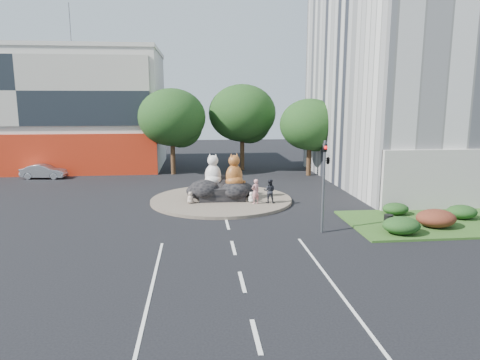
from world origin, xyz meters
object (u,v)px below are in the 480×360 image
object	(u,v)px
kitten_calico	(190,197)
parked_car	(44,171)
cat_white	(213,170)
pedestrian_dark	(270,191)
cat_tabby	(234,170)
litter_bin	(388,221)
pedestrian_pink	(255,191)
kitten_white	(251,197)

from	to	relation	value
kitten_calico	parked_car	xyz separation A→B (m)	(-13.58, 12.05, 0.04)
cat_white	kitten_calico	xyz separation A→B (m)	(-1.62, -1.63, -1.62)
parked_car	pedestrian_dark	bearing A→B (deg)	-117.77
cat_tabby	cat_white	bearing A→B (deg)	126.47
litter_bin	cat_tabby	bearing A→B (deg)	136.18
parked_car	kitten_calico	bearing A→B (deg)	-125.97
pedestrian_dark	parked_car	xyz separation A→B (m)	(-18.95, 12.49, -0.37)
pedestrian_pink	pedestrian_dark	bearing A→B (deg)	156.23
cat_white	cat_tabby	bearing A→B (deg)	3.21
parked_car	litter_bin	size ratio (longest dim) A/B	5.45
kitten_calico	pedestrian_dark	xyz separation A→B (m)	(5.36, -0.43, 0.41)
cat_white	pedestrian_pink	bearing A→B (deg)	-11.55
cat_tabby	kitten_calico	size ratio (longest dim) A/B	2.82
kitten_calico	litter_bin	bearing A→B (deg)	-0.74
pedestrian_pink	parked_car	distance (m)	21.95
cat_white	cat_tabby	distance (m)	1.59
cat_tabby	kitten_white	distance (m)	2.29
cat_tabby	litter_bin	size ratio (longest dim) A/B	3.21
kitten_calico	parked_car	distance (m)	18.16
cat_white	pedestrian_dark	size ratio (longest dim) A/B	1.38
cat_tabby	parked_car	world-z (taller)	cat_tabby
kitten_calico	pedestrian_dark	distance (m)	5.40
kitten_calico	pedestrian_pink	distance (m)	4.44
cat_white	pedestrian_dark	world-z (taller)	cat_white
pedestrian_pink	pedestrian_dark	world-z (taller)	pedestrian_pink
cat_tabby	pedestrian_dark	world-z (taller)	cat_tabby
cat_tabby	parked_car	xyz separation A→B (m)	(-16.66, 11.06, -1.62)
kitten_white	litter_bin	size ratio (longest dim) A/B	1.01
cat_white	litter_bin	xyz separation A→B (m)	(9.36, -8.22, -1.75)
cat_white	kitten_white	xyz separation A→B (m)	(2.54, -1.72, -1.67)
parked_car	litter_bin	world-z (taller)	parked_car
kitten_calico	kitten_white	distance (m)	4.16
kitten_white	pedestrian_pink	world-z (taller)	pedestrian_pink
cat_tabby	pedestrian_dark	size ratio (longest dim) A/B	1.43
cat_white	parked_car	bearing A→B (deg)	172.17
pedestrian_dark	parked_car	distance (m)	22.69
pedestrian_dark	parked_car	bearing A→B (deg)	-15.52
pedestrian_pink	parked_car	size ratio (longest dim) A/B	0.42
kitten_white	parked_car	distance (m)	21.50
cat_tabby	litter_bin	distance (m)	11.10
kitten_white	cat_tabby	bearing A→B (deg)	107.05
cat_white	kitten_white	size ratio (longest dim) A/B	3.06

